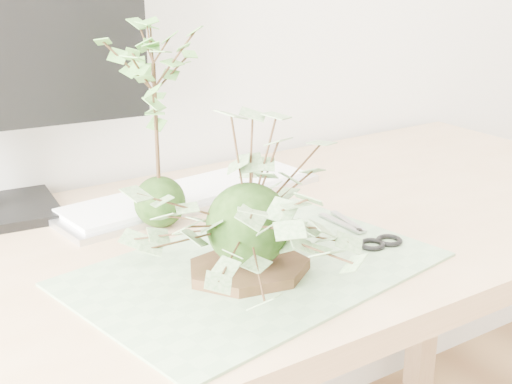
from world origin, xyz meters
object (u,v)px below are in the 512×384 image
at_px(ivy_kokedama, 248,187).
at_px(maple_kokedama, 154,77).
at_px(keyboard, 189,194).
at_px(desk, 257,277).

xyz_separation_m(ivy_kokedama, maple_kokedama, (-0.02, 0.24, 0.11)).
bearing_deg(keyboard, ivy_kokedama, -110.33).
relative_size(ivy_kokedama, maple_kokedama, 0.95).
distance_m(desk, ivy_kokedama, 0.28).
height_order(ivy_kokedama, maple_kokedama, maple_kokedama).
bearing_deg(maple_kokedama, keyboard, 41.00).
relative_size(ivy_kokedama, keyboard, 0.64).
distance_m(desk, keyboard, 0.21).
bearing_deg(ivy_kokedama, keyboard, 75.45).
xyz_separation_m(ivy_kokedama, keyboard, (0.08, 0.32, -0.12)).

